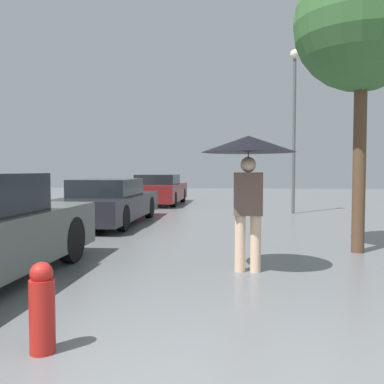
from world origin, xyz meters
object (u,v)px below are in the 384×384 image
(parked_car_middle, at_px, (109,202))
(street_lamp, at_px, (294,107))
(pedestrian, at_px, (248,157))
(tree, at_px, (362,25))
(parked_car_farthest, at_px, (159,190))
(fire_hydrant, at_px, (42,308))

(parked_car_middle, relative_size, street_lamp, 0.90)
(pedestrian, bearing_deg, tree, 40.00)
(parked_car_middle, relative_size, tree, 0.95)
(parked_car_farthest, height_order, fire_hydrant, parked_car_farthest)
(parked_car_farthest, bearing_deg, tree, -61.77)
(pedestrian, relative_size, parked_car_middle, 0.40)
(parked_car_middle, height_order, street_lamp, street_lamp)
(tree, bearing_deg, pedestrian, -140.00)
(fire_hydrant, bearing_deg, pedestrian, 59.93)
(parked_car_middle, distance_m, street_lamp, 6.53)
(pedestrian, xyz_separation_m, fire_hydrant, (-1.59, -2.75, -1.20))
(fire_hydrant, bearing_deg, parked_car_middle, 103.46)
(tree, relative_size, fire_hydrant, 7.05)
(parked_car_farthest, xyz_separation_m, fire_hydrant, (1.71, -13.92, -0.23))
(parked_car_middle, bearing_deg, pedestrian, -55.01)
(parked_car_middle, distance_m, tree, 7.02)
(pedestrian, height_order, tree, tree)
(pedestrian, xyz_separation_m, parked_car_middle, (-3.43, 4.89, -1.00))
(pedestrian, relative_size, parked_car_farthest, 0.42)
(pedestrian, height_order, parked_car_farthest, pedestrian)
(pedestrian, distance_m, tree, 3.27)
(street_lamp, height_order, fire_hydrant, street_lamp)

